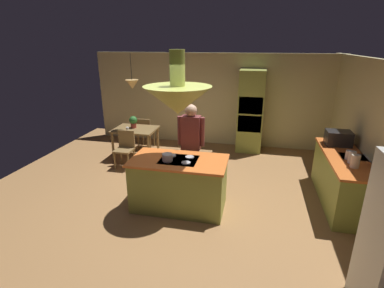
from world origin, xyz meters
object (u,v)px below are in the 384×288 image
canister_tea (349,155)px  canister_sugar (352,157)px  dining_table (135,133)px  chair_facing_island (125,147)px  cooking_pot_on_cooktop (167,157)px  potted_plant_on_table (133,121)px  kitchen_island (179,183)px  microwave_on_counter (338,138)px  chair_by_back_wall (145,131)px  oven_tower (250,112)px  person_at_island (191,142)px  cup_on_table (128,129)px  canister_flour (355,161)px

canister_tea → canister_sugar: bearing=-90.0°
dining_table → chair_facing_island: 0.65m
chair_facing_island → cooking_pot_on_cooktop: bearing=-46.0°
potted_plant_on_table → canister_sugar: (4.61, -1.69, 0.09)m
kitchen_island → canister_sugar: size_ratio=8.04×
potted_plant_on_table → microwave_on_counter: size_ratio=0.65×
chair_by_back_wall → dining_table: bearing=90.0°
dining_table → chair_by_back_wall: 0.65m
oven_tower → kitchen_island: bearing=-108.7°
dining_table → chair_by_back_wall: (0.00, 0.63, -0.15)m
person_at_island → microwave_on_counter: bearing=13.7°
chair_facing_island → microwave_on_counter: size_ratio=1.89×
microwave_on_counter → canister_tea: bearing=-90.0°
canister_sugar → canister_tea: bearing=90.0°
cup_on_table → chair_facing_island: bearing=-75.6°
canister_flour → canister_sugar: bearing=90.0°
person_at_island → cup_on_table: bearing=147.9°
oven_tower → canister_flour: (1.74, -2.95, -0.06)m
oven_tower → canister_sugar: oven_tower is taller
oven_tower → cooking_pot_on_cooktop: size_ratio=11.99×
oven_tower → canister_sugar: 3.27m
kitchen_island → person_at_island: person_at_island is taller
oven_tower → chair_by_back_wall: size_ratio=2.48×
potted_plant_on_table → oven_tower: bearing=20.6°
cup_on_table → oven_tower: bearing=24.9°
kitchen_island → canister_sugar: canister_sugar is taller
potted_plant_on_table → canister_sugar: size_ratio=1.45×
chair_by_back_wall → canister_flour: bearing=151.8°
canister_sugar → cooking_pot_on_cooktop: (-3.00, -0.60, -0.02)m
dining_table → chair_facing_island: bearing=-90.0°
dining_table → cooking_pot_on_cooktop: size_ratio=5.84×
kitchen_island → cooking_pot_on_cooktop: 0.57m
dining_table → canister_sugar: (4.54, -1.63, 0.37)m
kitchen_island → cooking_pot_on_cooktop: bearing=-140.9°
potted_plant_on_table → chair_by_back_wall: bearing=83.2°
cooking_pot_on_cooktop → cup_on_table: bearing=129.2°
canister_flour → cooking_pot_on_cooktop: bearing=-171.9°
person_at_island → microwave_on_counter: 2.87m
oven_tower → cooking_pot_on_cooktop: (-1.26, -3.37, -0.08)m
canister_sugar → microwave_on_counter: microwave_on_counter is taller
potted_plant_on_table → cup_on_table: 0.30m
kitchen_island → cooking_pot_on_cooktop: size_ratio=9.21×
oven_tower → cup_on_table: bearing=-155.1°
dining_table → canister_tea: bearing=-17.7°
chair_by_back_wall → cup_on_table: chair_by_back_wall is taller
potted_plant_on_table → canister_tea: canister_tea is taller
canister_sugar → cooking_pot_on_cooktop: size_ratio=1.15×
cooking_pot_on_cooktop → oven_tower: bearing=69.5°
kitchen_island → person_at_island: bearing=85.9°
canister_sugar → cooking_pot_on_cooktop: bearing=-168.6°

